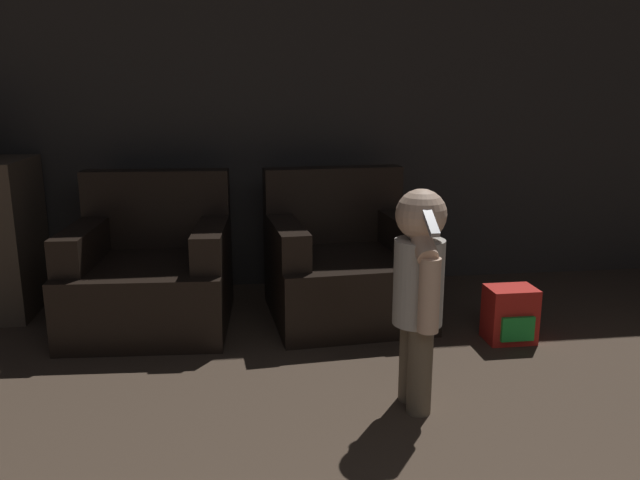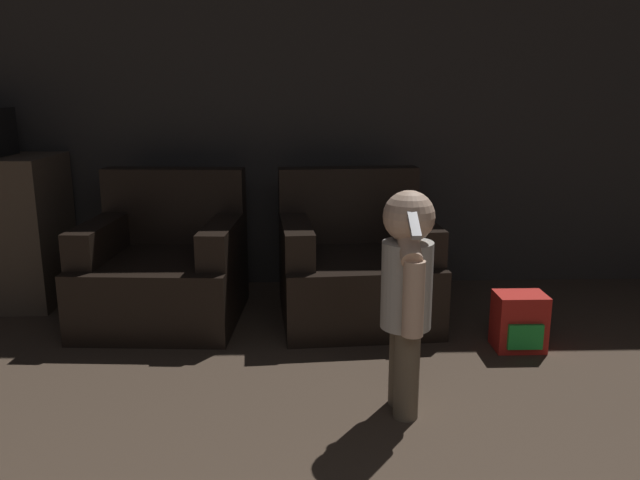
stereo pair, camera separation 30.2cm
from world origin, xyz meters
name	(u,v)px [view 2 (the right image)]	position (x,y,z in m)	size (l,w,h in m)	color
wall_back	(328,94)	(0.00, 4.50, 1.30)	(8.40, 0.05, 2.60)	#33302D
armchair_left	(165,269)	(-0.99, 3.81, 0.30)	(0.92, 0.91, 0.86)	black
armchair_right	(355,267)	(0.13, 3.81, 0.30)	(0.93, 0.92, 0.86)	black
person_toddler	(407,285)	(0.24, 2.63, 0.55)	(0.21, 0.36, 0.94)	brown
toy_backpack	(519,322)	(0.95, 3.27, 0.15)	(0.25, 0.21, 0.30)	red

